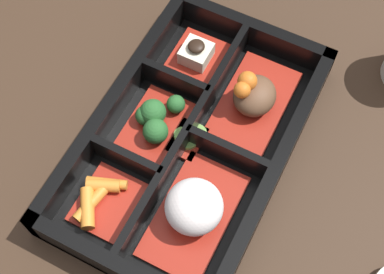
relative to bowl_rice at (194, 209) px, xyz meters
The scene contains 9 objects.
ground_plane 0.09m from the bowl_rice, 151.59° to the right, with size 3.00×3.00×0.00m, color #382619.
bento_base 0.09m from the bowl_rice, 151.59° to the right, with size 0.32×0.20×0.01m.
bento_rim 0.08m from the bowl_rice, 150.20° to the right, with size 0.32×0.20×0.04m.
bowl_stew 0.14m from the bowl_rice, behind, with size 0.12×0.07×0.05m.
bowl_rice is the anchor object (origin of this frame).
bowl_tofu 0.19m from the bowl_rice, 153.83° to the right, with size 0.07×0.06×0.03m.
bowl_greens 0.11m from the bowl_rice, 131.18° to the right, with size 0.09×0.06×0.03m.
bowl_carrots 0.10m from the bowl_rice, 72.42° to the right, with size 0.07×0.06×0.02m.
bowl_pickles 0.09m from the bowl_rice, 148.57° to the right, with size 0.04×0.03×0.01m.
Camera 1 is at (0.23, 0.12, 0.52)m, focal length 50.00 mm.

